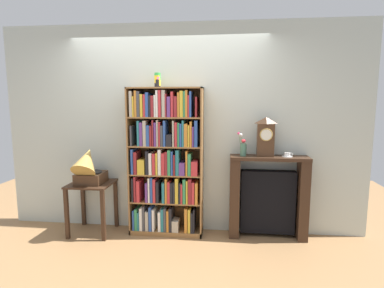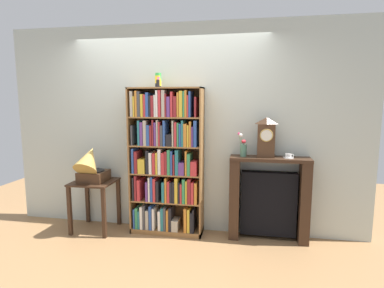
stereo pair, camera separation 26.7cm
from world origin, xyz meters
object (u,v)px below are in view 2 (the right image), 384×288
object	(u,v)px
cup_stack	(158,80)
flower_vase	(243,148)
fireplace_mantel	(269,199)
side_table_left	(95,193)
mantel_clock	(266,137)
bookshelf	(166,163)
teacup_with_saucer	(288,156)
gramophone	(91,165)

from	to	relation	value
cup_stack	flower_vase	size ratio (longest dim) A/B	0.60
fireplace_mantel	cup_stack	bearing A→B (deg)	-178.89
side_table_left	mantel_clock	size ratio (longest dim) A/B	1.38
fireplace_mantel	bookshelf	bearing A→B (deg)	-178.00
bookshelf	flower_vase	bearing A→B (deg)	1.49
cup_stack	fireplace_mantel	size ratio (longest dim) A/B	0.17
side_table_left	teacup_with_saucer	bearing A→B (deg)	2.74
cup_stack	teacup_with_saucer	distance (m)	1.82
side_table_left	gramophone	xyz separation A→B (m)	(-0.00, -0.07, 0.39)
gramophone	flower_vase	xyz separation A→B (m)	(1.91, 0.19, 0.25)
bookshelf	gramophone	size ratio (longest dim) A/B	3.49
cup_stack	teacup_with_saucer	bearing A→B (deg)	0.21
gramophone	bookshelf	bearing A→B (deg)	9.74
side_table_left	fireplace_mantel	xyz separation A→B (m)	(2.23, 0.14, 0.01)
side_table_left	flower_vase	size ratio (longest dim) A/B	2.28
side_table_left	mantel_clock	xyz separation A→B (m)	(2.18, 0.11, 0.77)
side_table_left	gramophone	bearing A→B (deg)	-90.00
cup_stack	fireplace_mantel	distance (m)	1.99
gramophone	flower_vase	size ratio (longest dim) A/B	1.84
side_table_left	fireplace_mantel	world-z (taller)	fireplace_mantel
cup_stack	side_table_left	bearing A→B (deg)	-172.60
cup_stack	mantel_clock	distance (m)	1.48
mantel_clock	cup_stack	bearing A→B (deg)	-179.85
side_table_left	fireplace_mantel	size ratio (longest dim) A/B	0.64
bookshelf	mantel_clock	bearing A→B (deg)	1.02
gramophone	teacup_with_saucer	bearing A→B (deg)	4.37
bookshelf	cup_stack	xyz separation A→B (m)	(-0.09, 0.02, 1.04)
flower_vase	teacup_with_saucer	xyz separation A→B (m)	(0.53, -0.00, -0.09)
side_table_left	gramophone	size ratio (longest dim) A/B	1.24
side_table_left	fireplace_mantel	distance (m)	2.23
cup_stack	flower_vase	world-z (taller)	cup_stack
teacup_with_saucer	bookshelf	bearing A→B (deg)	-179.08
mantel_clock	bookshelf	bearing A→B (deg)	-178.98
flower_vase	teacup_with_saucer	world-z (taller)	flower_vase
gramophone	fireplace_mantel	distance (m)	2.27
bookshelf	cup_stack	bearing A→B (deg)	168.42
cup_stack	teacup_with_saucer	size ratio (longest dim) A/B	1.38
cup_stack	gramophone	world-z (taller)	cup_stack
cup_stack	teacup_with_saucer	xyz separation A→B (m)	(1.58, 0.01, -0.90)
cup_stack	fireplace_mantel	world-z (taller)	cup_stack
gramophone	mantel_clock	size ratio (longest dim) A/B	1.12
mantel_clock	flower_vase	size ratio (longest dim) A/B	1.64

